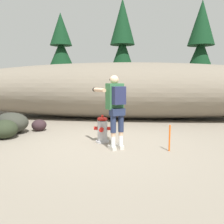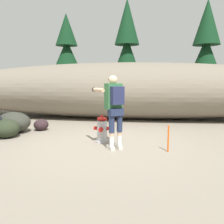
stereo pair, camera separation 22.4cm
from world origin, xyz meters
name	(u,v)px [view 1 (the left image)]	position (x,y,z in m)	size (l,w,h in m)	color
ground_plane	(108,147)	(0.00, 0.00, -0.02)	(56.00, 56.00, 0.04)	gray
dirt_embankment	(121,90)	(0.00, 4.47, 1.16)	(17.48, 3.20, 2.31)	#756B5B
fire_hydrant	(102,130)	(-0.19, 0.35, 0.32)	(0.43, 0.39, 0.71)	#B2B2B7
utility_worker	(115,103)	(0.18, -0.21, 1.08)	(0.86, 1.02, 1.70)	beige
boulder_large	(11,123)	(-3.10, 1.14, 0.31)	(1.06, 0.99, 0.63)	#33352C
boulder_small	(5,129)	(-2.92, 0.47, 0.26)	(0.71, 0.70, 0.52)	#293120
boulder_outlier	(39,125)	(-2.39, 1.56, 0.18)	(0.50, 0.45, 0.36)	#302124
pine_tree_far_left	(61,51)	(-4.21, 9.84, 3.43)	(2.16, 2.16, 5.82)	#47331E
pine_tree_left	(122,53)	(-0.14, 7.52, 3.04)	(2.01, 2.01, 5.81)	#47331E
pine_tree_center	(200,53)	(3.90, 7.53, 2.97)	(2.10, 2.10, 5.62)	#47331E
survey_stake	(170,138)	(1.42, -0.29, 0.30)	(0.04, 0.04, 0.60)	#E55914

